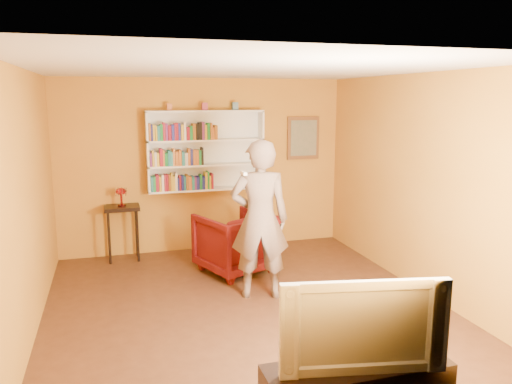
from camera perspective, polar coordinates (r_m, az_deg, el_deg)
room_shell at (r=5.58m, az=-1.09°, el=-3.62°), size 5.30×5.80×2.88m
bookshelf at (r=7.80m, az=-5.82°, el=4.73°), size 1.80×0.29×1.23m
books_row_lower at (r=7.70m, az=-8.50°, el=1.10°), size 0.95×0.19×0.27m
books_row_middle at (r=7.64m, az=-9.04°, el=3.87°), size 0.80×0.19×0.26m
books_row_upper at (r=7.61m, az=-8.31°, el=6.79°), size 1.02×0.18×0.27m
ornament_left at (r=7.62m, az=-9.87°, el=9.55°), size 0.07×0.07×0.10m
ornament_centre at (r=7.70m, az=-5.90°, el=9.70°), size 0.08×0.08×0.11m
ornament_right at (r=7.80m, az=-2.43°, el=9.78°), size 0.09×0.09×0.12m
framed_painting at (r=8.30m, az=5.42°, el=6.17°), size 0.55×0.05×0.70m
console_table at (r=7.66m, az=-15.04°, el=-2.60°), size 0.51×0.39×0.83m
ruby_lustre at (r=7.59m, az=-15.17°, el=-0.11°), size 0.17×0.17×0.27m
armchair at (r=6.97m, az=-2.37°, el=-5.77°), size 1.17×1.19×0.84m
person at (r=5.97m, az=0.42°, el=-3.17°), size 0.79×0.61×1.93m
game_remote at (r=5.40m, az=-1.43°, el=2.17°), size 0.04×0.15×0.04m
television at (r=3.73m, az=11.75°, el=-14.20°), size 1.19×0.38×0.68m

